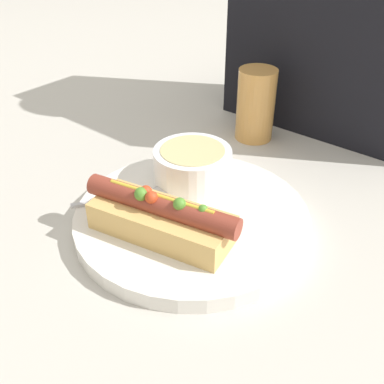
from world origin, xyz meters
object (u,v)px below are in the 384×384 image
Objects in this scene: soup_bowl at (193,164)px; spoon at (154,193)px; hot_dog at (164,219)px; drinking_glass at (256,105)px.

spoon is at bearing -106.24° from soup_bowl.
hot_dog reaches higher than soup_bowl.
spoon is at bearing 130.75° from hot_dog.
hot_dog is 0.12m from soup_bowl.
soup_bowl is at bearing -82.36° from drinking_glass.
spoon is 0.26m from drinking_glass.
hot_dog is at bearing -66.16° from soup_bowl.
drinking_glass is at bearing 37.63° from spoon.
soup_bowl is 0.20m from drinking_glass.
hot_dog is at bearing -76.22° from drinking_glass.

